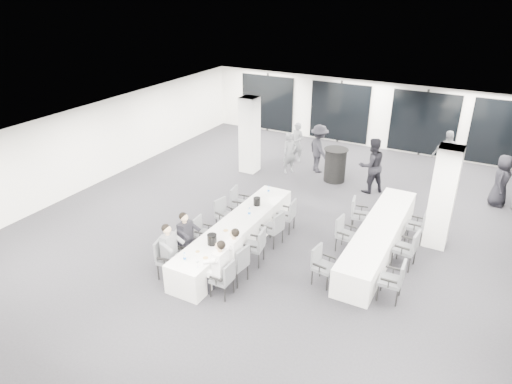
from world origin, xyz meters
TOP-DOWN VIEW (x-y plane):
  - room at (0.89, 1.11)m, footprint 14.04×16.04m
  - column_left at (-2.80, 3.20)m, footprint 0.60×0.60m
  - column_right at (4.20, 1.00)m, footprint 0.60×0.60m
  - banquet_table_main at (-0.46, -1.73)m, footprint 0.90×5.00m
  - banquet_table_side at (2.92, -0.08)m, footprint 0.90×5.00m
  - cocktail_table at (0.33, 3.81)m, footprint 0.86×0.86m
  - chair_main_left_near at (-1.30, -3.65)m, footprint 0.61×0.64m
  - chair_main_left_second at (-1.29, -2.99)m, footprint 0.56×0.58m
  - chair_main_left_mid at (-1.29, -2.15)m, footprint 0.47×0.52m
  - chair_main_left_fourth at (-1.29, -1.04)m, footprint 0.56×0.59m
  - chair_main_left_far at (-1.30, -0.21)m, footprint 0.54×0.58m
  - chair_main_right_near at (0.37, -3.65)m, footprint 0.46×0.52m
  - chair_main_right_second at (0.37, -3.06)m, footprint 0.55×0.60m
  - chair_main_right_mid at (0.37, -2.13)m, footprint 0.56×0.60m
  - chair_main_right_fourth at (0.37, -1.12)m, footprint 0.57×0.61m
  - chair_main_right_far at (0.37, -0.26)m, footprint 0.52×0.57m
  - chair_side_left_near at (2.09, -2.12)m, footprint 0.53×0.58m
  - chair_side_left_mid at (2.09, -0.46)m, footprint 0.52×0.57m
  - chair_side_left_far at (2.08, 0.76)m, footprint 0.57×0.61m
  - chair_side_right_near at (3.75, -1.96)m, footprint 0.52×0.58m
  - chair_side_right_mid at (3.76, -0.50)m, footprint 0.57×0.62m
  - chair_side_right_far at (3.75, 0.92)m, footprint 0.47×0.53m
  - seated_guest_a at (-1.13, -3.63)m, footprint 0.50×0.38m
  - seated_guest_b at (-1.13, -2.97)m, footprint 0.50×0.38m
  - seated_guest_c at (0.21, -3.65)m, footprint 0.50×0.38m
  - seated_guest_d at (0.21, -3.05)m, footprint 0.50×0.38m
  - standing_guest_a at (-1.42, 3.75)m, footprint 0.77×0.80m
  - standing_guest_b at (1.68, 3.49)m, footprint 1.18×1.18m
  - standing_guest_c at (-0.51, 4.34)m, footprint 1.42×1.39m
  - standing_guest_d at (3.75, 5.84)m, footprint 1.38×1.13m
  - standing_guest_e at (5.55, 4.45)m, footprint 0.68×0.99m
  - standing_guest_g at (-1.66, 4.97)m, footprint 0.71×0.61m
  - ice_bucket_near at (-0.43, -2.92)m, footprint 0.23×0.23m
  - ice_bucket_far at (-0.48, -0.55)m, footprint 0.20×0.20m
  - water_bottle_a at (-0.58, -3.83)m, footprint 0.07×0.07m
  - water_bottle_b at (-0.35, -1.22)m, footprint 0.07×0.07m
  - water_bottle_c at (-0.55, 0.32)m, footprint 0.07×0.07m
  - plate_a at (-0.54, -3.38)m, footprint 0.18×0.18m
  - plate_b at (-0.23, -3.51)m, footprint 0.21×0.21m
  - plate_c at (-0.48, -2.22)m, footprint 0.22×0.22m
  - wine_glass at (-0.18, -3.90)m, footprint 0.08×0.08m

SIDE VIEW (x-z plane):
  - banquet_table_main at x=-0.46m, z-range 0.00..0.75m
  - banquet_table_side at x=2.92m, z-range 0.00..0.75m
  - chair_main_left_mid at x=-1.29m, z-range 0.06..0.93m
  - chair_main_right_near at x=0.37m, z-range 0.06..0.97m
  - chair_main_left_second at x=-1.29m, z-range 0.06..0.98m
  - chair_side_right_far at x=3.75m, z-range 0.07..0.99m
  - chair_main_left_fourth at x=-1.29m, z-range 0.07..1.00m
  - chair_side_left_mid at x=2.09m, z-range 0.07..1.00m
  - chair_side_left_near at x=2.09m, z-range 0.07..1.01m
  - chair_main_left_far at x=-1.30m, z-range 0.07..1.03m
  - chair_main_right_far at x=0.37m, z-range 0.07..1.03m
  - chair_side_left_far at x=2.08m, z-range 0.07..1.04m
  - chair_main_right_mid at x=0.37m, z-range 0.07..1.04m
  - chair_main_right_fourth at x=0.37m, z-range 0.07..1.05m
  - chair_main_right_second at x=0.37m, z-range 0.07..1.06m
  - chair_main_left_near at x=-1.30m, z-range 0.07..1.07m
  - chair_side_right_near at x=3.75m, z-range 0.07..1.07m
  - chair_side_right_mid at x=3.76m, z-range 0.07..1.10m
  - cocktail_table at x=0.33m, z-range 0.01..1.20m
  - plate_b at x=-0.23m, z-range 0.75..0.78m
  - plate_c at x=-0.48m, z-range 0.75..0.78m
  - plate_a at x=-0.54m, z-range 0.75..0.78m
  - seated_guest_a at x=-1.13m, z-range 0.09..1.53m
  - seated_guest_b at x=-1.13m, z-range 0.09..1.53m
  - seated_guest_c at x=0.21m, z-range 0.09..1.53m
  - seated_guest_d at x=0.21m, z-range 0.09..1.53m
  - water_bottle_a at x=-0.58m, z-range 0.75..0.96m
  - water_bottle_c at x=-0.55m, z-range 0.75..0.97m
  - standing_guest_a at x=-1.42m, z-range 0.00..1.72m
  - ice_bucket_far at x=-0.48m, z-range 0.75..0.98m
  - water_bottle_b at x=-0.35m, z-range 0.75..0.98m
  - standing_guest_g at x=-1.66m, z-range 0.00..1.75m
  - ice_bucket_near at x=-0.43m, z-range 0.75..1.02m
  - wine_glass at x=-0.18m, z-range 0.80..1.01m
  - standing_guest_e at x=5.55m, z-range 0.00..1.91m
  - standing_guest_c at x=-0.51m, z-range 0.00..2.04m
  - standing_guest_d at x=3.75m, z-range 0.00..2.05m
  - standing_guest_b at x=1.68m, z-range 0.00..2.15m
  - room at x=0.89m, z-range -0.03..2.81m
  - column_left at x=-2.80m, z-range 0.00..2.80m
  - column_right at x=4.20m, z-range 0.00..2.80m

